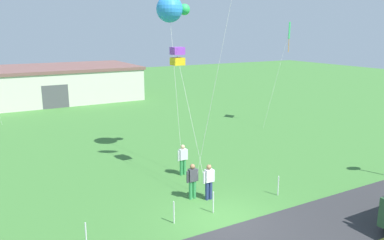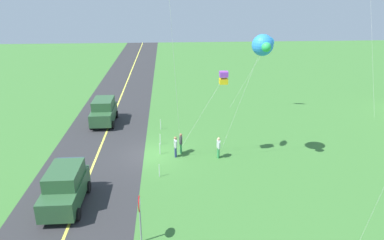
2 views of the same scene
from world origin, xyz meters
name	(u,v)px [view 1 (image 1 of 2)]	position (x,y,z in m)	size (l,w,h in m)	color
ground_plane	(224,221)	(0.00, 0.00, -0.05)	(120.00, 120.00, 0.10)	#3D7533
person_adult_near	(209,181)	(0.46, 1.86, 0.86)	(0.58, 0.22, 1.60)	navy
person_adult_companion	(183,159)	(0.85, 4.99, 0.86)	(0.58, 0.22, 1.60)	#338C4C
person_child_watcher	(192,180)	(-0.12, 2.27, 0.86)	(0.58, 0.22, 1.60)	#338C4C
kite_red_low	(177,56)	(0.72, 5.22, 5.98)	(0.56, 3.65, 6.42)	silver
kite_blue_mid	(171,9)	(1.55, 7.59, 8.29)	(1.90, 3.31, 8.99)	silver
kite_orange_near	(289,32)	(12.68, 10.43, 7.07)	(2.38, 0.67, 7.82)	silver
warehouse_distant	(46,84)	(-1.56, 31.00, 1.75)	(18.36, 10.20, 3.50)	beige
fence_post_0	(86,235)	(-5.15, 0.70, 0.45)	(0.05, 0.05, 0.90)	silver
fence_post_1	(174,212)	(-1.82, 0.70, 0.45)	(0.05, 0.05, 0.90)	silver
fence_post_2	(213,202)	(-0.04, 0.70, 0.45)	(0.05, 0.05, 0.90)	silver
fence_post_3	(278,186)	(3.38, 0.70, 0.45)	(0.05, 0.05, 0.90)	silver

